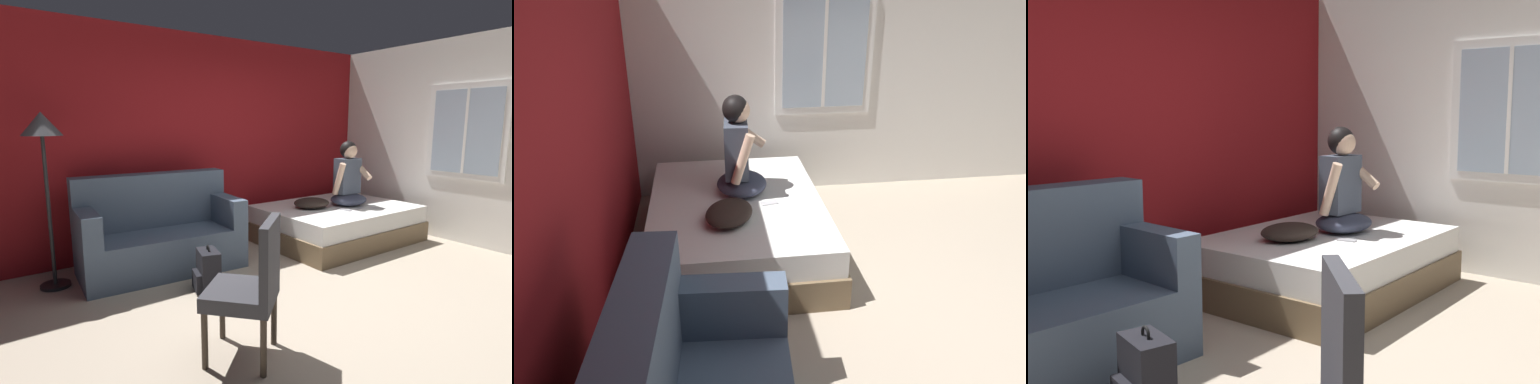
% 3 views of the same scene
% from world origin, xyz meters
% --- Properties ---
extents(ground_plane, '(40.00, 40.00, 0.00)m').
position_xyz_m(ground_plane, '(0.00, 0.00, 0.00)').
color(ground_plane, tan).
extents(wall_back_accent, '(10.58, 0.16, 2.70)m').
position_xyz_m(wall_back_accent, '(0.00, 2.49, 1.35)').
color(wall_back_accent, maroon).
rests_on(wall_back_accent, ground).
extents(wall_side_with_window, '(0.19, 6.22, 2.70)m').
position_xyz_m(wall_side_with_window, '(2.87, 0.01, 1.35)').
color(wall_side_with_window, silver).
rests_on(wall_side_with_window, ground).
extents(bed, '(2.04, 1.52, 0.48)m').
position_xyz_m(bed, '(1.53, 1.44, 0.24)').
color(bed, brown).
rests_on(bed, ground).
extents(couch, '(1.75, 0.93, 1.04)m').
position_xyz_m(couch, '(-0.86, 1.81, 0.39)').
color(couch, '#47566B').
rests_on(couch, ground).
extents(side_chair, '(0.65, 0.65, 0.98)m').
position_xyz_m(side_chair, '(-1.03, -0.18, 0.53)').
color(side_chair, '#382D23').
rests_on(side_chair, ground).
extents(person_seated, '(0.55, 0.48, 0.88)m').
position_xyz_m(person_seated, '(1.69, 1.39, 0.84)').
color(person_seated, '#383D51').
rests_on(person_seated, bed).
extents(backpack, '(0.29, 0.34, 0.46)m').
position_xyz_m(backpack, '(-0.73, 0.97, 0.19)').
color(backpack, black).
rests_on(backpack, ground).
extents(throw_pillow, '(0.58, 0.50, 0.14)m').
position_xyz_m(throw_pillow, '(1.14, 1.52, 0.55)').
color(throw_pillow, '#2D231E').
rests_on(throw_pillow, bed).
extents(cell_phone, '(0.10, 0.16, 0.01)m').
position_xyz_m(cell_phone, '(1.41, 1.16, 0.48)').
color(cell_phone, '#B7B7BC').
rests_on(cell_phone, bed).
extents(floor_lamp, '(0.36, 0.36, 1.70)m').
position_xyz_m(floor_lamp, '(-1.91, 1.93, 1.43)').
color(floor_lamp, black).
rests_on(floor_lamp, ground).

